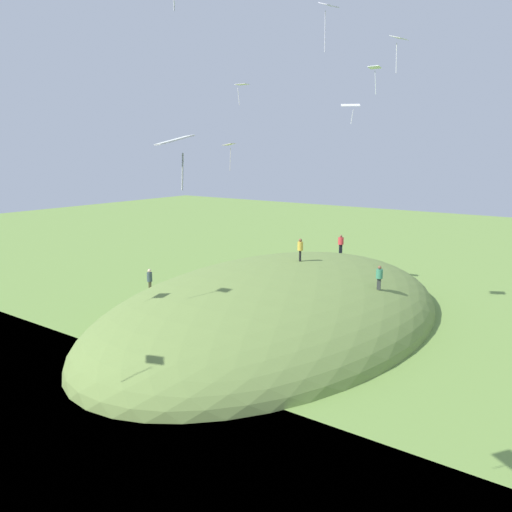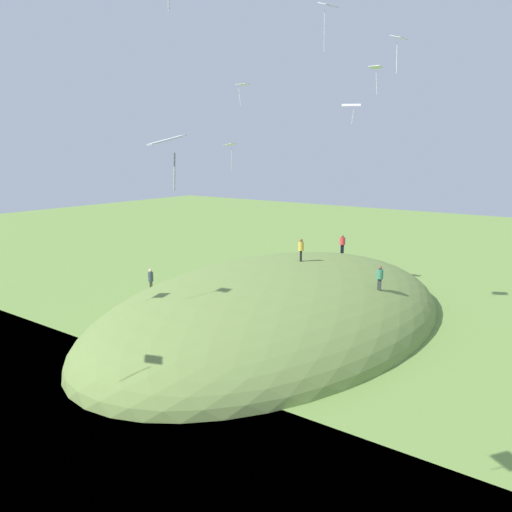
{
  "view_description": "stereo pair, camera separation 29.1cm",
  "coord_description": "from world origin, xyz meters",
  "px_view_note": "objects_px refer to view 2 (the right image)",
  "views": [
    {
      "loc": [
        -20.28,
        -16.14,
        11.6
      ],
      "look_at": [
        4.12,
        1.55,
        5.4
      ],
      "focal_mm": 35.82,
      "sensor_mm": 36.0,
      "label": 1
    },
    {
      "loc": [
        -20.11,
        -16.37,
        11.6
      ],
      "look_at": [
        4.12,
        1.55,
        5.4
      ],
      "focal_mm": 35.82,
      "sensor_mm": 36.0,
      "label": 2
    }
  ],
  "objects_px": {
    "person_with_child": "(151,277)",
    "kite_10": "(376,69)",
    "kite_9": "(166,142)",
    "person_on_hilltop": "(301,247)",
    "person_walking_path": "(342,242)",
    "kite_6": "(231,146)",
    "person_watching_kites": "(380,275)",
    "kite_5": "(243,85)",
    "kite_12": "(351,105)",
    "kite_7": "(399,40)",
    "kite_4": "(328,8)"
  },
  "relations": [
    {
      "from": "kite_6",
      "to": "kite_10",
      "type": "height_order",
      "value": "kite_10"
    },
    {
      "from": "kite_10",
      "to": "kite_9",
      "type": "bearing_deg",
      "value": -165.9
    },
    {
      "from": "kite_7",
      "to": "kite_12",
      "type": "relative_size",
      "value": 1.43
    },
    {
      "from": "person_walking_path",
      "to": "kite_4",
      "type": "relative_size",
      "value": 0.71
    },
    {
      "from": "person_on_hilltop",
      "to": "kite_7",
      "type": "bearing_deg",
      "value": -142.19
    },
    {
      "from": "kite_7",
      "to": "person_with_child",
      "type": "bearing_deg",
      "value": 105.65
    },
    {
      "from": "kite_9",
      "to": "kite_10",
      "type": "relative_size",
      "value": 0.73
    },
    {
      "from": "kite_12",
      "to": "kite_9",
      "type": "bearing_deg",
      "value": -163.49
    },
    {
      "from": "kite_6",
      "to": "kite_7",
      "type": "height_order",
      "value": "kite_7"
    },
    {
      "from": "person_watching_kites",
      "to": "kite_10",
      "type": "height_order",
      "value": "kite_10"
    },
    {
      "from": "kite_9",
      "to": "person_walking_path",
      "type": "bearing_deg",
      "value": 19.81
    },
    {
      "from": "person_watching_kites",
      "to": "kite_4",
      "type": "distance_m",
      "value": 15.95
    },
    {
      "from": "person_walking_path",
      "to": "kite_12",
      "type": "height_order",
      "value": "kite_12"
    },
    {
      "from": "kite_5",
      "to": "kite_9",
      "type": "bearing_deg",
      "value": -145.64
    },
    {
      "from": "kite_7",
      "to": "kite_9",
      "type": "xyz_separation_m",
      "value": [
        -21.33,
        -3.25,
        -5.97
      ]
    },
    {
      "from": "person_walking_path",
      "to": "person_with_child",
      "type": "relative_size",
      "value": 0.87
    },
    {
      "from": "kite_7",
      "to": "person_on_hilltop",
      "type": "bearing_deg",
      "value": 81.84
    },
    {
      "from": "person_on_hilltop",
      "to": "person_watching_kites",
      "type": "distance_m",
      "value": 6.21
    },
    {
      "from": "kite_4",
      "to": "kite_9",
      "type": "height_order",
      "value": "kite_4"
    },
    {
      "from": "person_with_child",
      "to": "kite_5",
      "type": "height_order",
      "value": "kite_5"
    },
    {
      "from": "kite_4",
      "to": "kite_7",
      "type": "xyz_separation_m",
      "value": [
        5.98,
        -1.31,
        -0.6
      ]
    },
    {
      "from": "person_walking_path",
      "to": "kite_5",
      "type": "relative_size",
      "value": 1.04
    },
    {
      "from": "kite_10",
      "to": "kite_5",
      "type": "bearing_deg",
      "value": 106.39
    },
    {
      "from": "person_with_child",
      "to": "kite_4",
      "type": "height_order",
      "value": "kite_4"
    },
    {
      "from": "kite_4",
      "to": "kite_12",
      "type": "height_order",
      "value": "kite_4"
    },
    {
      "from": "person_walking_path",
      "to": "kite_12",
      "type": "xyz_separation_m",
      "value": [
        -8.03,
        -4.33,
        10.41
      ]
    },
    {
      "from": "person_on_hilltop",
      "to": "kite_10",
      "type": "relative_size",
      "value": 0.9
    },
    {
      "from": "person_on_hilltop",
      "to": "kite_6",
      "type": "height_order",
      "value": "kite_6"
    },
    {
      "from": "person_on_hilltop",
      "to": "kite_10",
      "type": "bearing_deg",
      "value": -94.53
    },
    {
      "from": "person_watching_kites",
      "to": "kite_10",
      "type": "xyz_separation_m",
      "value": [
        3.4,
        2.4,
        13.08
      ]
    },
    {
      "from": "kite_5",
      "to": "kite_10",
      "type": "distance_m",
      "value": 9.54
    },
    {
      "from": "person_watching_kites",
      "to": "person_with_child",
      "type": "distance_m",
      "value": 16.57
    },
    {
      "from": "kite_10",
      "to": "kite_12",
      "type": "height_order",
      "value": "kite_10"
    },
    {
      "from": "person_walking_path",
      "to": "kite_4",
      "type": "distance_m",
      "value": 21.89
    },
    {
      "from": "kite_5",
      "to": "kite_7",
      "type": "bearing_deg",
      "value": -96.25
    },
    {
      "from": "person_with_child",
      "to": "kite_6",
      "type": "xyz_separation_m",
      "value": [
        6.78,
        -2.21,
        9.59
      ]
    },
    {
      "from": "kite_4",
      "to": "kite_12",
      "type": "bearing_deg",
      "value": 16.38
    },
    {
      "from": "person_walking_path",
      "to": "person_with_child",
      "type": "bearing_deg",
      "value": 10.14
    },
    {
      "from": "kite_9",
      "to": "kite_10",
      "type": "bearing_deg",
      "value": 14.1
    },
    {
      "from": "person_watching_kites",
      "to": "kite_9",
      "type": "xyz_separation_m",
      "value": [
        -21.96,
        -3.96,
        7.94
      ]
    },
    {
      "from": "person_with_child",
      "to": "kite_6",
      "type": "distance_m",
      "value": 11.95
    },
    {
      "from": "person_watching_kites",
      "to": "kite_5",
      "type": "distance_m",
      "value": 16.98
    },
    {
      "from": "person_on_hilltop",
      "to": "person_walking_path",
      "type": "relative_size",
      "value": 1.04
    },
    {
      "from": "person_watching_kites",
      "to": "person_walking_path",
      "type": "bearing_deg",
      "value": -61.19
    },
    {
      "from": "person_on_hilltop",
      "to": "person_walking_path",
      "type": "bearing_deg",
      "value": -37.48
    },
    {
      "from": "person_watching_kites",
      "to": "kite_7",
      "type": "bearing_deg",
      "value": 127.97
    },
    {
      "from": "kite_7",
      "to": "kite_10",
      "type": "height_order",
      "value": "kite_7"
    },
    {
      "from": "kite_7",
      "to": "kite_5",
      "type": "bearing_deg",
      "value": 83.75
    },
    {
      "from": "person_with_child",
      "to": "kite_10",
      "type": "xyz_separation_m",
      "value": [
        8.61,
        -13.25,
        14.51
      ]
    },
    {
      "from": "person_watching_kites",
      "to": "kite_4",
      "type": "height_order",
      "value": "kite_4"
    }
  ]
}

